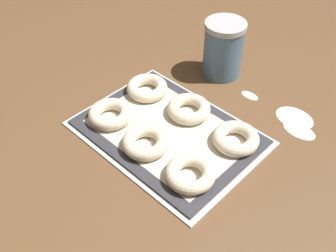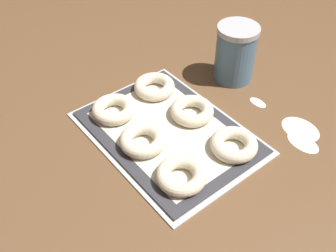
{
  "view_description": "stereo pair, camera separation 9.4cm",
  "coord_description": "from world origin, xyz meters",
  "px_view_note": "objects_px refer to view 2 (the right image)",
  "views": [
    {
      "loc": [
        0.49,
        -0.52,
        0.72
      ],
      "look_at": [
        -0.02,
        0.01,
        0.03
      ],
      "focal_mm": 42.0,
      "sensor_mm": 36.0,
      "label": 1
    },
    {
      "loc": [
        0.56,
        -0.45,
        0.72
      ],
      "look_at": [
        -0.02,
        0.01,
        0.03
      ],
      "focal_mm": 42.0,
      "sensor_mm": 36.0,
      "label": 2
    }
  ],
  "objects_px": {
    "bagel_back_center": "(192,111)",
    "flour_canister": "(235,53)",
    "bagel_back_right": "(234,145)",
    "bagel_front_right": "(181,175)",
    "bagel_back_left": "(154,87)",
    "bagel_front_left": "(114,109)",
    "baking_tray": "(168,133)",
    "bagel_front_center": "(143,140)"
  },
  "relations": [
    {
      "from": "bagel_front_center",
      "to": "bagel_back_left",
      "type": "distance_m",
      "value": 0.22
    },
    {
      "from": "bagel_back_left",
      "to": "bagel_back_right",
      "type": "distance_m",
      "value": 0.31
    },
    {
      "from": "bagel_back_center",
      "to": "flour_canister",
      "type": "distance_m",
      "value": 0.24
    },
    {
      "from": "bagel_back_right",
      "to": "flour_canister",
      "type": "distance_m",
      "value": 0.32
    },
    {
      "from": "bagel_front_left",
      "to": "baking_tray",
      "type": "bearing_deg",
      "value": 27.25
    },
    {
      "from": "bagel_front_right",
      "to": "bagel_back_left",
      "type": "bearing_deg",
      "value": 153.16
    },
    {
      "from": "bagel_back_right",
      "to": "flour_canister",
      "type": "height_order",
      "value": "flour_canister"
    },
    {
      "from": "bagel_front_center",
      "to": "flour_canister",
      "type": "height_order",
      "value": "flour_canister"
    },
    {
      "from": "bagel_front_center",
      "to": "bagel_back_left",
      "type": "relative_size",
      "value": 1.0
    },
    {
      "from": "bagel_back_center",
      "to": "bagel_back_right",
      "type": "height_order",
      "value": "same"
    },
    {
      "from": "bagel_back_center",
      "to": "bagel_front_center",
      "type": "bearing_deg",
      "value": -87.63
    },
    {
      "from": "bagel_front_left",
      "to": "bagel_front_center",
      "type": "height_order",
      "value": "same"
    },
    {
      "from": "bagel_front_center",
      "to": "bagel_front_right",
      "type": "xyz_separation_m",
      "value": [
        0.14,
        0.0,
        0.0
      ]
    },
    {
      "from": "bagel_back_center",
      "to": "bagel_back_left",
      "type": "bearing_deg",
      "value": -174.44
    },
    {
      "from": "bagel_front_left",
      "to": "bagel_front_center",
      "type": "distance_m",
      "value": 0.14
    },
    {
      "from": "bagel_front_right",
      "to": "flour_canister",
      "type": "relative_size",
      "value": 0.68
    },
    {
      "from": "baking_tray",
      "to": "bagel_front_left",
      "type": "xyz_separation_m",
      "value": [
        -0.14,
        -0.07,
        0.02
      ]
    },
    {
      "from": "bagel_front_center",
      "to": "bagel_back_center",
      "type": "height_order",
      "value": "same"
    },
    {
      "from": "baking_tray",
      "to": "bagel_front_right",
      "type": "relative_size",
      "value": 3.93
    },
    {
      "from": "baking_tray",
      "to": "bagel_front_center",
      "type": "distance_m",
      "value": 0.08
    },
    {
      "from": "baking_tray",
      "to": "bagel_front_right",
      "type": "height_order",
      "value": "bagel_front_right"
    },
    {
      "from": "bagel_front_center",
      "to": "bagel_back_left",
      "type": "bearing_deg",
      "value": 135.14
    },
    {
      "from": "bagel_back_left",
      "to": "bagel_back_right",
      "type": "height_order",
      "value": "same"
    },
    {
      "from": "bagel_back_center",
      "to": "baking_tray",
      "type": "bearing_deg",
      "value": -85.88
    },
    {
      "from": "baking_tray",
      "to": "bagel_back_center",
      "type": "xyz_separation_m",
      "value": [
        -0.01,
        0.09,
        0.02
      ]
    },
    {
      "from": "bagel_front_left",
      "to": "bagel_back_left",
      "type": "height_order",
      "value": "same"
    },
    {
      "from": "bagel_front_right",
      "to": "baking_tray",
      "type": "bearing_deg",
      "value": 151.7
    },
    {
      "from": "bagel_front_center",
      "to": "flour_canister",
      "type": "bearing_deg",
      "value": 100.31
    },
    {
      "from": "bagel_back_right",
      "to": "bagel_front_left",
      "type": "bearing_deg",
      "value": -151.87
    },
    {
      "from": "bagel_front_right",
      "to": "bagel_back_left",
      "type": "relative_size",
      "value": 1.0
    },
    {
      "from": "bagel_back_center",
      "to": "flour_canister",
      "type": "height_order",
      "value": "flour_canister"
    },
    {
      "from": "bagel_front_left",
      "to": "bagel_back_right",
      "type": "bearing_deg",
      "value": 28.13
    },
    {
      "from": "bagel_back_left",
      "to": "bagel_back_center",
      "type": "xyz_separation_m",
      "value": [
        0.15,
        0.01,
        0.0
      ]
    },
    {
      "from": "bagel_front_right",
      "to": "bagel_back_left",
      "type": "xyz_separation_m",
      "value": [
        -0.3,
        0.15,
        0.0
      ]
    },
    {
      "from": "bagel_back_left",
      "to": "bagel_back_right",
      "type": "xyz_separation_m",
      "value": [
        0.31,
        0.01,
        0.0
      ]
    },
    {
      "from": "baking_tray",
      "to": "bagel_back_left",
      "type": "height_order",
      "value": "bagel_back_left"
    },
    {
      "from": "baking_tray",
      "to": "flour_canister",
      "type": "bearing_deg",
      "value": 102.79
    },
    {
      "from": "baking_tray",
      "to": "bagel_back_left",
      "type": "xyz_separation_m",
      "value": [
        -0.15,
        0.07,
        0.02
      ]
    },
    {
      "from": "bagel_front_center",
      "to": "bagel_back_center",
      "type": "xyz_separation_m",
      "value": [
        -0.01,
        0.17,
        0.0
      ]
    },
    {
      "from": "bagel_front_right",
      "to": "bagel_back_center",
      "type": "distance_m",
      "value": 0.22
    },
    {
      "from": "baking_tray",
      "to": "bagel_back_right",
      "type": "relative_size",
      "value": 3.93
    },
    {
      "from": "bagel_back_left",
      "to": "flour_canister",
      "type": "bearing_deg",
      "value": 70.67
    }
  ]
}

